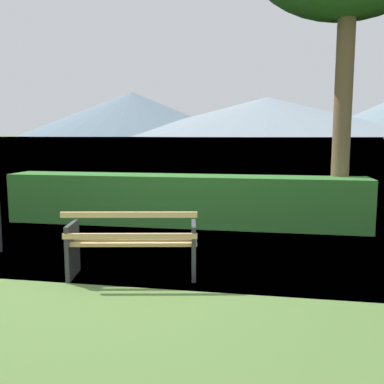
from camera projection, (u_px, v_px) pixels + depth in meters
The scene contains 5 objects.
ground_plane at pixel (134, 275), 5.33m from camera, with size 1400.00×1400.00×0.00m, color #4C6B33.
water_surface at pixel (266, 138), 307.47m from camera, with size 620.00×620.00×0.00m, color #6B8EA3.
park_bench at pixel (133, 244), 5.22m from camera, with size 1.66×0.84×0.87m.
hedge_row at pixel (182, 200), 8.30m from camera, with size 6.98×0.79×0.97m, color #2D6B28.
distant_hills at pixel (268, 114), 585.74m from camera, with size 719.93×411.20×69.36m.
Camera 1 is at (1.62, -4.94, 1.75)m, focal length 39.77 mm.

